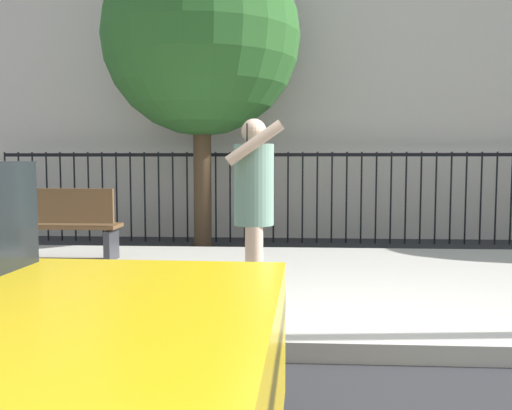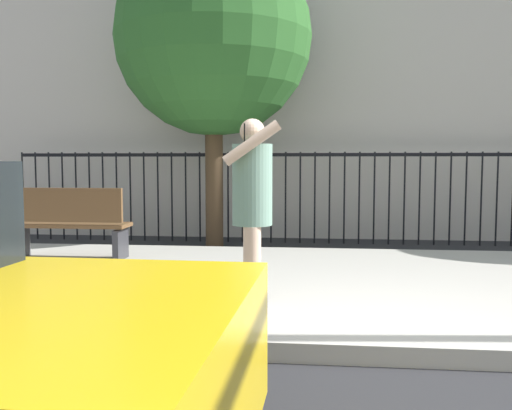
# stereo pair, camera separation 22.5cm
# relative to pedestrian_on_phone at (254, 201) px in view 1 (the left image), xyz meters

# --- Properties ---
(ground_plane) EXTENTS (60.00, 60.00, 0.00)m
(ground_plane) POSITION_rel_pedestrian_on_phone_xyz_m (1.17, -0.84, -1.11)
(ground_plane) COLOR #28282B
(sidewalk) EXTENTS (28.00, 4.40, 0.15)m
(sidewalk) POSITION_rel_pedestrian_on_phone_xyz_m (1.17, 1.36, -1.03)
(sidewalk) COLOR #B2ADA3
(sidewalk) RESTS_ON ground
(iron_fence) EXTENTS (12.03, 0.04, 1.60)m
(iron_fence) POSITION_rel_pedestrian_on_phone_xyz_m (1.17, 5.06, -0.09)
(iron_fence) COLOR black
(iron_fence) RESTS_ON ground
(pedestrian_on_phone) EXTENTS (0.49, 0.67, 1.65)m
(pedestrian_on_phone) POSITION_rel_pedestrian_on_phone_xyz_m (0.00, 0.00, 0.00)
(pedestrian_on_phone) COLOR beige
(pedestrian_on_phone) RESTS_ON sidewalk
(street_bench) EXTENTS (1.60, 0.45, 0.95)m
(street_bench) POSITION_rel_pedestrian_on_phone_xyz_m (-2.71, 2.26, -0.46)
(street_bench) COLOR brown
(street_bench) RESTS_ON sidewalk
(street_tree_near) EXTENTS (3.24, 3.24, 5.09)m
(street_tree_near) POSITION_rel_pedestrian_on_phone_xyz_m (-1.15, 4.53, 2.35)
(street_tree_near) COLOR #4C3823
(street_tree_near) RESTS_ON ground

